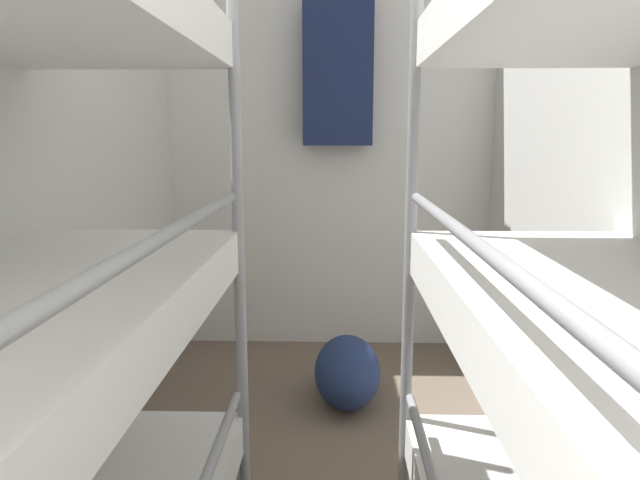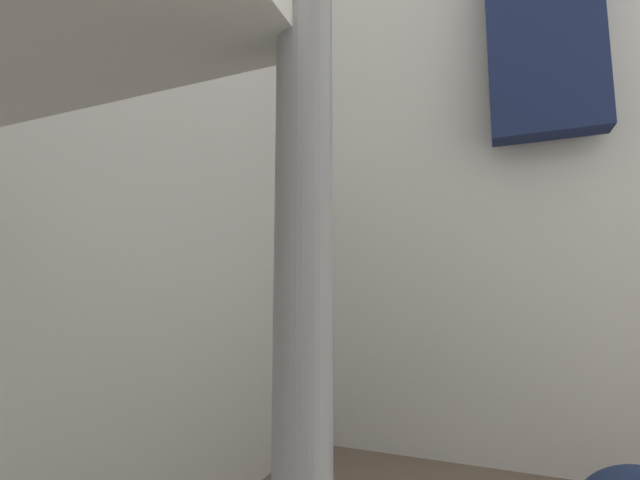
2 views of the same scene
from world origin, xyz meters
TOP-DOWN VIEW (x-y plane):
  - wall_back at (0.00, 4.23)m, footprint 2.27×0.06m
  - hanging_coat at (0.05, 4.08)m, footprint 0.44×0.12m

SIDE VIEW (x-z plane):
  - wall_back at x=0.00m, z-range 0.00..2.52m
  - hanging_coat at x=0.05m, z-range 1.37..2.27m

